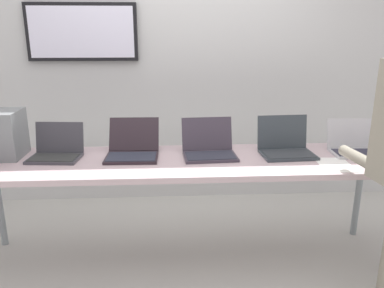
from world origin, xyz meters
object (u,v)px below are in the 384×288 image
at_px(laptop_station_3, 286,146).
at_px(laptop_station_4, 356,145).
at_px(laptop_station_2, 209,147).
at_px(laptop_station_0, 56,150).
at_px(workbench, 184,166).
at_px(laptop_station_1, 133,148).

bearing_deg(laptop_station_3, laptop_station_4, 0.15).
xyz_separation_m(laptop_station_2, laptop_station_3, (0.56, 0.00, 0.00)).
bearing_deg(laptop_station_0, laptop_station_4, -0.02).
height_order(workbench, laptop_station_3, laptop_station_3).
distance_m(laptop_station_2, laptop_station_4, 1.09).
relative_size(laptop_station_0, laptop_station_3, 0.94).
distance_m(laptop_station_1, laptop_station_3, 1.11).
xyz_separation_m(laptop_station_0, laptop_station_2, (1.08, -0.01, 0.00)).
xyz_separation_m(laptop_station_0, laptop_station_1, (0.54, 0.01, 0.00)).
distance_m(laptop_station_2, laptop_station_3, 0.56).
bearing_deg(laptop_station_3, workbench, -173.36).
xyz_separation_m(laptop_station_2, laptop_station_4, (1.09, 0.00, -0.00)).
bearing_deg(laptop_station_3, laptop_station_2, -179.72).
bearing_deg(laptop_station_3, laptop_station_0, 179.92).
height_order(laptop_station_2, laptop_station_4, laptop_station_2).
bearing_deg(workbench, laptop_station_2, 24.56).
xyz_separation_m(laptop_station_1, laptop_station_4, (1.64, -0.01, -0.00)).
bearing_deg(laptop_station_4, laptop_station_2, -179.78).
xyz_separation_m(workbench, laptop_station_2, (0.18, 0.08, 0.11)).
distance_m(workbench, laptop_station_0, 0.91).
bearing_deg(laptop_station_1, laptop_station_0, -178.57).
relative_size(laptop_station_0, laptop_station_1, 0.94).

